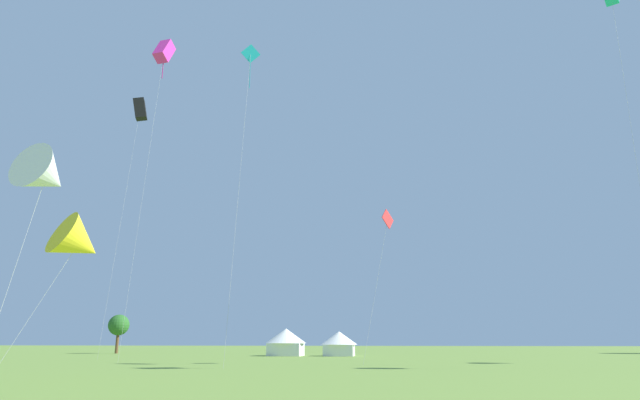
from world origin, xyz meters
TOP-DOWN VIEW (x-y plane):
  - kite_magenta_box at (-18.02, 44.16)m, footprint 2.03×2.76m
  - kite_black_box at (-24.19, 51.95)m, footprint 1.99×3.09m
  - kite_white_delta at (-9.82, 16.93)m, footprint 2.56×2.70m
  - kite_red_diamond at (4.45, 41.93)m, footprint 2.73×2.67m
  - kite_cyan_diamond at (-6.33, 35.53)m, footprint 1.54×2.25m
  - kite_yellow_delta at (-10.97, 21.73)m, footprint 4.26×3.87m
  - festival_tent_center at (-8.82, 64.95)m, footprint 5.08×5.08m
  - festival_tent_left at (-2.14, 64.95)m, footprint 4.53×4.53m
  - tree_distant_left at (-36.10, 74.17)m, footprint 3.05×3.05m

SIDE VIEW (x-z plane):
  - festival_tent_left at x=-2.14m, z-range 0.16..3.10m
  - festival_tent_center at x=-8.82m, z-range 0.18..3.48m
  - tree_distant_left at x=-36.10m, z-range 1.23..6.85m
  - kite_yellow_delta at x=-10.97m, z-range 2.55..10.73m
  - kite_white_delta at x=-9.82m, z-range 3.70..13.68m
  - kite_red_diamond at x=4.45m, z-range 5.31..18.12m
  - kite_cyan_diamond at x=-6.33m, z-range 10.87..36.57m
  - kite_black_box at x=-24.19m, z-range 13.45..43.05m
  - kite_magenta_box at x=-18.02m, z-range 14.73..47.06m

